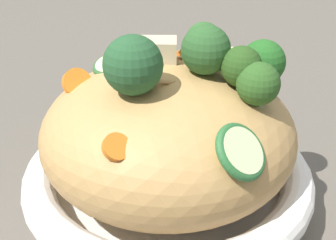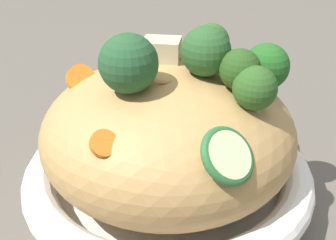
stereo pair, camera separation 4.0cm
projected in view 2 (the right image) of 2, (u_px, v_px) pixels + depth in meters
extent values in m
plane|color=#5C544A|center=(168.00, 198.00, 0.44)|extent=(3.00, 3.00, 0.00)
cylinder|color=white|center=(168.00, 191.00, 0.44)|extent=(0.27, 0.27, 0.02)
torus|color=white|center=(168.00, 171.00, 0.43)|extent=(0.28, 0.28, 0.03)
ellipsoid|color=tan|center=(168.00, 132.00, 0.40)|extent=(0.24, 0.24, 0.13)
torus|color=tan|center=(192.00, 61.00, 0.41)|extent=(0.05, 0.05, 0.01)
torus|color=tan|center=(149.00, 76.00, 0.37)|extent=(0.07, 0.07, 0.02)
cone|color=#95AE77|center=(130.00, 93.00, 0.35)|extent=(0.02, 0.02, 0.02)
sphere|color=#26522D|center=(128.00, 63.00, 0.34)|extent=(0.06, 0.06, 0.05)
cone|color=#98B072|center=(238.00, 94.00, 0.36)|extent=(0.02, 0.03, 0.02)
sphere|color=#294C1B|center=(240.00, 70.00, 0.35)|extent=(0.05, 0.05, 0.03)
cone|color=#92B46B|center=(210.00, 62.00, 0.43)|extent=(0.02, 0.02, 0.02)
sphere|color=#2F5E29|center=(211.00, 42.00, 0.42)|extent=(0.05, 0.05, 0.04)
cone|color=#98B876|center=(205.00, 77.00, 0.37)|extent=(0.02, 0.02, 0.02)
sphere|color=#2C5829|center=(206.00, 51.00, 0.36)|extent=(0.06, 0.06, 0.04)
cone|color=#94B46D|center=(263.00, 91.00, 0.39)|extent=(0.02, 0.02, 0.02)
sphere|color=#245E21|center=(266.00, 66.00, 0.38)|extent=(0.04, 0.04, 0.04)
cone|color=#95AE6F|center=(253.00, 109.00, 0.35)|extent=(0.02, 0.02, 0.01)
sphere|color=#2E5721|center=(255.00, 88.00, 0.34)|extent=(0.04, 0.04, 0.04)
cylinder|color=orange|center=(104.00, 144.00, 0.31)|extent=(0.02, 0.02, 0.02)
cylinder|color=orange|center=(81.00, 79.00, 0.40)|extent=(0.03, 0.02, 0.03)
cylinder|color=orange|center=(184.00, 54.00, 0.44)|extent=(0.03, 0.03, 0.01)
cylinder|color=orange|center=(193.00, 58.00, 0.41)|extent=(0.02, 0.03, 0.02)
cylinder|color=beige|center=(225.00, 66.00, 0.40)|extent=(0.03, 0.03, 0.02)
torus|color=#356327|center=(225.00, 66.00, 0.40)|extent=(0.04, 0.04, 0.03)
cylinder|color=beige|center=(115.00, 63.00, 0.41)|extent=(0.03, 0.03, 0.02)
torus|color=#2E5C2E|center=(115.00, 63.00, 0.41)|extent=(0.04, 0.04, 0.02)
cylinder|color=beige|center=(227.00, 156.00, 0.31)|extent=(0.04, 0.04, 0.03)
torus|color=#2B6632|center=(227.00, 156.00, 0.31)|extent=(0.05, 0.05, 0.04)
cube|color=beige|center=(162.00, 54.00, 0.40)|extent=(0.05, 0.05, 0.03)
cube|color=beige|center=(236.00, 64.00, 0.43)|extent=(0.04, 0.04, 0.02)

